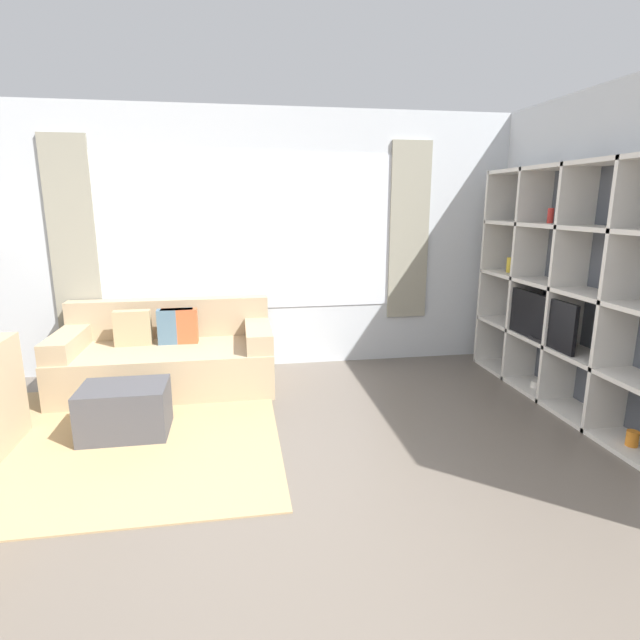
# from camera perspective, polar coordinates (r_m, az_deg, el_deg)

# --- Properties ---
(ground_plane) EXTENTS (16.00, 16.00, 0.00)m
(ground_plane) POSITION_cam_1_polar(r_m,az_deg,el_deg) (2.62, -4.42, -28.92)
(ground_plane) COLOR #665B51
(wall_back) EXTENTS (6.87, 0.11, 2.70)m
(wall_back) POSITION_cam_1_polar(r_m,az_deg,el_deg) (5.36, -8.03, 8.85)
(wall_back) COLOR silver
(wall_back) RESTS_ON ground_plane
(wall_right) EXTENTS (0.07, 4.58, 2.70)m
(wall_right) POSITION_cam_1_polar(r_m,az_deg,el_deg) (4.73, 30.37, 6.54)
(wall_right) COLOR silver
(wall_right) RESTS_ON ground_plane
(area_rug) EXTENTS (2.96, 2.27, 0.01)m
(area_rug) POSITION_cam_1_polar(r_m,az_deg,el_deg) (4.25, -25.81, -12.46)
(area_rug) COLOR tan
(area_rug) RESTS_ON ground_plane
(shelving_unit) EXTENTS (0.37, 2.47, 2.08)m
(shelving_unit) POSITION_cam_1_polar(r_m,az_deg,el_deg) (4.81, 26.73, 3.11)
(shelving_unit) COLOR #515660
(shelving_unit) RESTS_ON ground_plane
(couch_main) EXTENTS (1.98, 0.98, 0.80)m
(couch_main) POSITION_cam_1_polar(r_m,az_deg,el_deg) (5.08, -16.97, -4.04)
(couch_main) COLOR tan
(couch_main) RESTS_ON ground_plane
(ottoman) EXTENTS (0.64, 0.46, 0.40)m
(ottoman) POSITION_cam_1_polar(r_m,az_deg,el_deg) (4.17, -21.38, -9.61)
(ottoman) COLOR #47474C
(ottoman) RESTS_ON ground_plane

